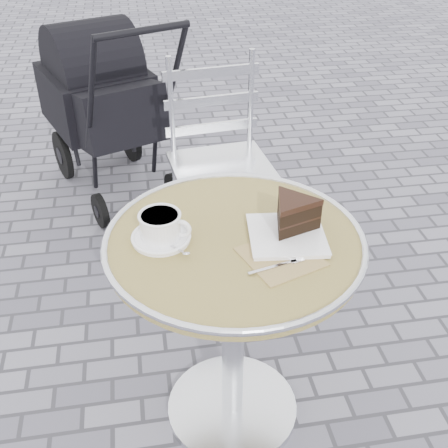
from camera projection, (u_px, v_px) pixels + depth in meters
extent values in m
plane|color=slate|center=(232.00, 410.00, 1.94)|extent=(80.00, 80.00, 0.00)
cylinder|color=silver|center=(232.00, 407.00, 1.93)|extent=(0.44, 0.44, 0.03)
cylinder|color=silver|center=(233.00, 335.00, 1.73)|extent=(0.07, 0.07, 0.67)
cylinder|color=tan|center=(234.00, 244.00, 1.53)|extent=(0.70, 0.70, 0.03)
torus|color=silver|center=(234.00, 239.00, 1.52)|extent=(0.72, 0.72, 0.02)
cylinder|color=white|center=(161.00, 238.00, 1.52)|extent=(0.16, 0.16, 0.01)
cylinder|color=white|center=(160.00, 226.00, 1.49)|extent=(0.14, 0.14, 0.07)
torus|color=white|center=(182.00, 229.00, 1.48)|extent=(0.06, 0.03, 0.06)
cylinder|color=beige|center=(160.00, 216.00, 1.48)|extent=(0.10, 0.10, 0.01)
cube|color=#997B54|center=(281.00, 257.00, 1.46)|extent=(0.23, 0.23, 0.00)
cube|color=white|center=(287.00, 236.00, 1.52)|extent=(0.22, 0.22, 0.01)
cylinder|color=silver|center=(193.00, 245.00, 2.33)|extent=(0.02, 0.02, 0.46)
cylinder|color=silver|center=(273.00, 232.00, 2.41)|extent=(0.02, 0.02, 0.46)
cylinder|color=silver|center=(177.00, 202.00, 2.61)|extent=(0.02, 0.02, 0.46)
cylinder|color=silver|center=(248.00, 191.00, 2.69)|extent=(0.02, 0.02, 0.46)
cube|color=silver|center=(223.00, 169.00, 2.37)|extent=(0.45, 0.45, 0.02)
cube|color=black|center=(109.00, 111.00, 2.89)|extent=(0.62, 0.76, 0.40)
cylinder|color=black|center=(142.00, 31.00, 2.21)|extent=(0.40, 0.18, 0.03)
cylinder|color=black|center=(100.00, 211.00, 2.81)|extent=(0.10, 0.18, 0.18)
cylinder|color=black|center=(174.00, 189.00, 2.98)|extent=(0.10, 0.18, 0.18)
cylinder|color=black|center=(63.00, 155.00, 3.20)|extent=(0.13, 0.27, 0.28)
cylinder|color=black|center=(130.00, 139.00, 3.37)|extent=(0.13, 0.27, 0.28)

